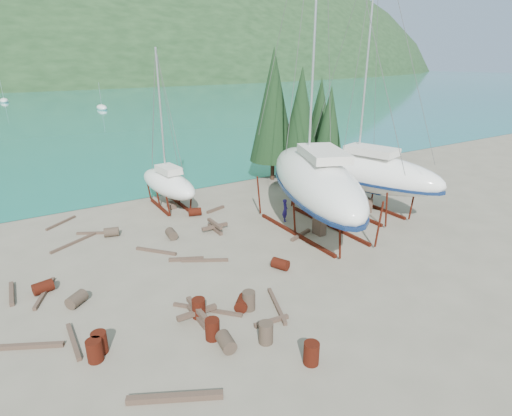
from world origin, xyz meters
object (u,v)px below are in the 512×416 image
large_sailboat_far (363,171)px  small_sailboat_shore (168,183)px  large_sailboat_near (315,180)px  worker (285,210)px

large_sailboat_far → small_sailboat_shore: 14.29m
large_sailboat_near → small_sailboat_shore: bearing=146.6°
small_sailboat_shore → large_sailboat_far: bearing=-41.5°
large_sailboat_near → worker: bearing=125.6°
large_sailboat_far → small_sailboat_shore: large_sailboat_far is taller
large_sailboat_far → small_sailboat_shore: bearing=129.3°
large_sailboat_near → worker: large_sailboat_near is taller
small_sailboat_shore → worker: small_sailboat_shore is taller
small_sailboat_shore → worker: (5.70, -6.95, -1.07)m
large_sailboat_far → worker: (-6.01, 1.17, -2.18)m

